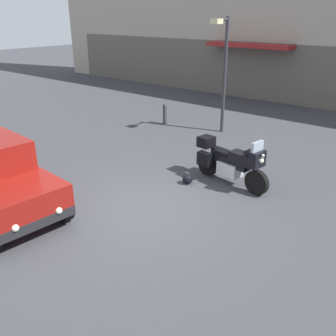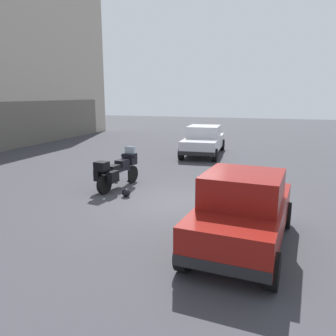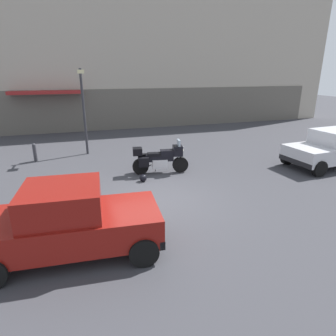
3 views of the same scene
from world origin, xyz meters
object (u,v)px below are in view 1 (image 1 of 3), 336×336
helmet (188,179)px  bollard_curbside (165,113)px  motorcycle (230,162)px  streetlamp_curbside (223,63)px

helmet → bollard_curbside: 5.78m
motorcycle → helmet: (-0.85, -0.70, -0.48)m
streetlamp_curbside → bollard_curbside: (-2.34, -0.39, -2.08)m
helmet → streetlamp_curbside: 5.34m
helmet → streetlamp_curbside: (-1.78, 4.43, 2.39)m
motorcycle → streetlamp_curbside: 4.95m
motorcycle → helmet: motorcycle is taller
motorcycle → bollard_curbside: size_ratio=2.68×
motorcycle → bollard_curbside: 5.99m
streetlamp_curbside → bollard_curbside: bearing=-170.5°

